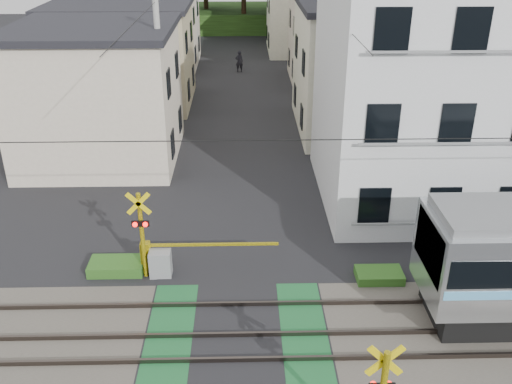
{
  "coord_description": "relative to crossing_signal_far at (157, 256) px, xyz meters",
  "views": [
    {
      "loc": [
        0.23,
        -12.13,
        10.63
      ],
      "look_at": [
        0.65,
        5.0,
        2.33
      ],
      "focal_mm": 40.0,
      "sensor_mm": 36.0,
      "label": 1
    }
  ],
  "objects": [
    {
      "name": "ground",
      "position": [
        2.59,
        -3.65,
        -0.71
      ],
      "size": [
        120.0,
        120.0,
        0.0
      ],
      "primitive_type": "plane",
      "color": "black"
    },
    {
      "name": "weed_patches",
      "position": [
        4.34,
        -3.74,
        -0.53
      ],
      "size": [
        10.25,
        8.8,
        0.4
      ],
      "color": "#2D5E1E",
      "rests_on": "ground"
    },
    {
      "name": "apartment_block",
      "position": [
        11.09,
        5.84,
        3.94
      ],
      "size": [
        10.2,
        8.36,
        9.3
      ],
      "color": "silver",
      "rests_on": "ground"
    },
    {
      "name": "track_bed",
      "position": [
        2.59,
        -3.65,
        -0.67
      ],
      "size": [
        120.0,
        120.0,
        0.14
      ],
      "color": "#47423A",
      "rests_on": "ground"
    },
    {
      "name": "pedestrian",
      "position": [
        2.6,
        27.09,
        0.08
      ],
      "size": [
        0.63,
        0.47,
        1.59
      ],
      "primitive_type": "imported",
      "rotation": [
        0.0,
        0.0,
        3.3
      ],
      "color": "black",
      "rests_on": "ground"
    },
    {
      "name": "houses_row",
      "position": [
        2.84,
        22.27,
        2.53
      ],
      "size": [
        22.07,
        31.35,
        6.8
      ],
      "color": "beige",
      "rests_on": "ground"
    },
    {
      "name": "crossing_signal_far",
      "position": [
        0.0,
        0.0,
        0.0
      ],
      "size": [
        4.74,
        0.65,
        3.09
      ],
      "color": "yellow",
      "rests_on": "ground"
    },
    {
      "name": "catenary",
      "position": [
        8.59,
        -3.62,
        2.98
      ],
      "size": [
        60.0,
        5.04,
        7.0
      ],
      "color": "#2D2D33",
      "rests_on": "ground"
    },
    {
      "name": "utility_poles",
      "position": [
        1.53,
        19.35,
        3.37
      ],
      "size": [
        7.9,
        42.0,
        8.0
      ],
      "color": "#A5A5A0",
      "rests_on": "ground"
    }
  ]
}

